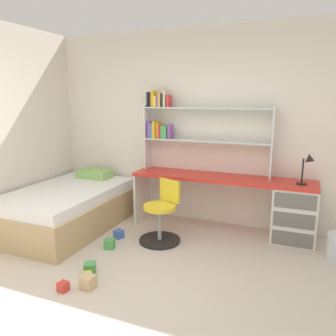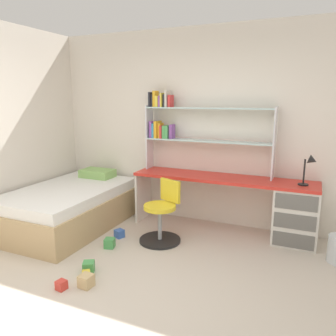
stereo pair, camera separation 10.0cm
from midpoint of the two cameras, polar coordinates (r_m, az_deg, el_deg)
ground_plane at (r=3.17m, az=-8.75°, el=-22.44°), size 5.49×5.53×0.02m
room_shell at (r=4.23m, az=-14.75°, el=5.98°), size 5.49×5.53×2.72m
desk at (r=4.43m, az=16.71°, el=-6.19°), size 2.40×0.51×0.75m
bookshelf_hutch at (r=4.63m, az=2.34°, el=7.49°), size 1.77×0.22×1.13m
desk_lamp at (r=4.22m, az=22.39°, el=0.55°), size 0.20×0.17×0.38m
swivel_chair at (r=4.19m, az=-1.84°, el=-8.60°), size 0.52×0.52×0.77m
bed_platform at (r=4.87m, az=-17.45°, el=-6.50°), size 1.22×1.90×0.67m
toy_block_blue_0 at (r=4.41m, az=-9.12°, el=-11.14°), size 0.13×0.13×0.10m
toy_block_green_1 at (r=3.67m, az=-14.06°, el=-16.31°), size 0.15×0.15×0.11m
toy_block_red_2 at (r=3.45m, az=-18.38°, el=-18.77°), size 0.10×0.10×0.09m
toy_block_yellow_3 at (r=3.57m, az=-14.43°, el=-17.48°), size 0.11×0.11×0.08m
toy_block_natural_4 at (r=3.42m, az=-14.40°, el=-18.45°), size 0.13×0.13×0.12m
toy_block_green_5 at (r=4.15m, az=-10.71°, el=-12.66°), size 0.14×0.14×0.11m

